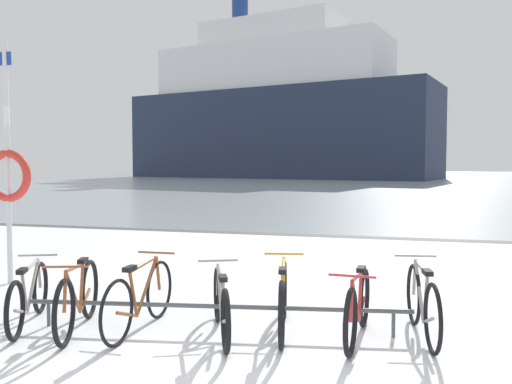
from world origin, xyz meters
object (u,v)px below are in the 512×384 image
(rescue_post, at_px, (8,171))
(bicycle_2, at_px, (140,298))
(bicycle_6, at_px, (422,303))
(bicycle_3, at_px, (221,305))
(bicycle_5, at_px, (358,307))
(ferry_ship, at_px, (277,112))
(bicycle_4, at_px, (283,299))
(bicycle_0, at_px, (29,296))
(bicycle_1, at_px, (78,298))

(rescue_post, bearing_deg, bicycle_2, -28.07)
(bicycle_2, relative_size, bicycle_6, 1.05)
(bicycle_2, xyz_separation_m, bicycle_6, (3.01, 0.56, 0.00))
(bicycle_3, xyz_separation_m, bicycle_5, (1.43, 0.24, 0.01))
(bicycle_2, relative_size, ferry_ship, 0.04)
(bicycle_6, bearing_deg, bicycle_4, -172.53)
(bicycle_5, height_order, rescue_post, rescue_post)
(bicycle_0, distance_m, bicycle_4, 2.90)
(bicycle_0, height_order, bicycle_2, bicycle_2)
(bicycle_5, distance_m, bicycle_6, 0.70)
(bicycle_0, relative_size, bicycle_3, 1.00)
(bicycle_0, xyz_separation_m, ferry_ship, (-11.20, 61.31, 7.85))
(bicycle_1, relative_size, ferry_ship, 0.04)
(bicycle_2, relative_size, bicycle_4, 1.00)
(bicycle_0, relative_size, bicycle_1, 0.96)
(bicycle_3, relative_size, rescue_post, 0.43)
(bicycle_1, height_order, ferry_ship, ferry_ship)
(bicycle_4, bearing_deg, ferry_ship, 103.02)
(bicycle_0, height_order, bicycle_1, bicycle_1)
(bicycle_1, bearing_deg, bicycle_3, 9.29)
(bicycle_3, bearing_deg, bicycle_1, -170.71)
(bicycle_3, distance_m, bicycle_4, 0.68)
(bicycle_1, distance_m, ferry_ship, 62.97)
(rescue_post, relative_size, ferry_ship, 0.09)
(bicycle_5, relative_size, rescue_post, 0.45)
(bicycle_3, distance_m, bicycle_5, 1.45)
(bicycle_0, relative_size, bicycle_4, 0.91)
(bicycle_1, distance_m, bicycle_5, 3.05)
(bicycle_4, distance_m, ferry_ship, 62.88)
(bicycle_6, bearing_deg, bicycle_3, -166.59)
(bicycle_2, bearing_deg, bicycle_6, 10.58)
(bicycle_3, bearing_deg, bicycle_6, 13.41)
(bicycle_3, xyz_separation_m, ferry_ship, (-13.44, 61.09, 7.85))
(bicycle_6, relative_size, ferry_ship, 0.04)
(ferry_ship, bearing_deg, bicycle_2, -78.43)
(bicycle_2, bearing_deg, ferry_ship, 101.57)
(bicycle_4, xyz_separation_m, bicycle_5, (0.82, -0.06, -0.01))
(bicycle_0, xyz_separation_m, bicycle_6, (4.33, 0.72, 0.03))
(bicycle_3, distance_m, ferry_ship, 63.04)
(bicycle_6, bearing_deg, bicycle_5, -158.68)
(bicycle_2, distance_m, bicycle_4, 1.58)
(rescue_post, bearing_deg, bicycle_4, -15.36)
(bicycle_0, relative_size, bicycle_5, 0.94)
(bicycle_0, bearing_deg, rescue_post, 134.16)
(bicycle_3, relative_size, bicycle_6, 0.96)
(bicycle_2, height_order, ferry_ship, ferry_ship)
(ferry_ship, bearing_deg, bicycle_5, -76.27)
(bicycle_0, xyz_separation_m, bicycle_4, (2.86, 0.53, 0.02))
(bicycle_1, relative_size, bicycle_5, 0.99)
(rescue_post, bearing_deg, ferry_ship, 99.03)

